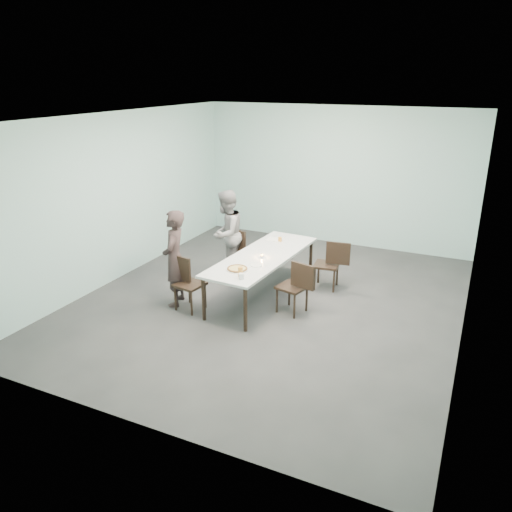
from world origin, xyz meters
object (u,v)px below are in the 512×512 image
at_px(table, 263,258).
at_px(pizza, 237,269).
at_px(side_plate, 256,265).
at_px(chair_far_left, 241,250).
at_px(beer_glass, 240,272).
at_px(chair_near_right, 296,284).
at_px(chair_far_right, 331,262).
at_px(diner_near, 175,258).
at_px(chair_near_left, 186,279).
at_px(water_tumbler, 241,276).
at_px(tealight, 262,256).
at_px(diner_far, 226,233).
at_px(amber_tumbler, 280,239).

height_order(table, pizza, pizza).
bearing_deg(side_plate, chair_far_left, 125.75).
distance_m(table, beer_glass, 1.01).
distance_m(chair_far_left, chair_near_right, 1.86).
bearing_deg(chair_far_right, diner_near, 31.79).
relative_size(table, chair_near_left, 3.05).
bearing_deg(chair_far_right, side_plate, 50.44).
height_order(chair_far_right, diner_near, diner_near).
height_order(water_tumbler, tealight, water_tumbler).
distance_m(diner_far, tealight, 1.29).
distance_m(table, side_plate, 0.50).
relative_size(pizza, side_plate, 1.89).
distance_m(side_plate, water_tumbler, 0.60).
height_order(beer_glass, tealight, beer_glass).
bearing_deg(pizza, tealight, 80.20).
height_order(diner_near, diner_far, diner_far).
bearing_deg(water_tumbler, side_plate, 93.31).
relative_size(chair_near_left, pizza, 2.56).
distance_m(beer_glass, water_tumbler, 0.10).
relative_size(chair_near_left, chair_far_right, 1.00).
relative_size(table, diner_far, 1.63).
bearing_deg(pizza, diner_far, 123.84).
bearing_deg(beer_glass, side_plate, 87.91).
relative_size(chair_far_left, diner_near, 0.55).
bearing_deg(beer_glass, chair_far_right, 64.61).
distance_m(chair_far_right, beer_glass, 2.04).
distance_m(chair_far_right, pizza, 1.92).
bearing_deg(pizza, chair_far_left, 114.43).
bearing_deg(chair_near_left, pizza, 19.56).
height_order(chair_near_left, beer_glass, beer_glass).
xyz_separation_m(diner_near, water_tumbler, (1.31, -0.22, -0.00)).
bearing_deg(tealight, diner_far, 144.97).
height_order(diner_near, tealight, diner_near).
distance_m(table, pizza, 0.78).
bearing_deg(chair_far_left, side_plate, -37.24).
height_order(pizza, amber_tumbler, amber_tumbler).
distance_m(diner_far, pizza, 1.69).
xyz_separation_m(chair_near_right, water_tumbler, (-0.61, -0.71, 0.29)).
xyz_separation_m(beer_glass, water_tumbler, (0.05, -0.08, -0.03)).
xyz_separation_m(diner_near, side_plate, (1.28, 0.38, -0.04)).
xyz_separation_m(pizza, beer_glass, (0.17, -0.22, 0.06)).
relative_size(chair_near_right, water_tumbler, 9.67).
height_order(chair_near_right, amber_tumbler, chair_near_right).
xyz_separation_m(table, side_plate, (0.11, -0.48, 0.06)).
distance_m(beer_glass, amber_tumbler, 1.80).
relative_size(chair_near_left, tealight, 15.54).
distance_m(table, chair_near_left, 1.33).
xyz_separation_m(table, tealight, (0.04, -0.11, 0.08)).
relative_size(pizza, water_tumbler, 3.78).
relative_size(table, chair_near_right, 3.05).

